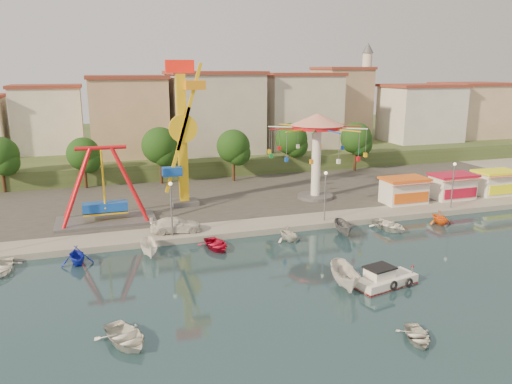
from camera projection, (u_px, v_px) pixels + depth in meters
name	position (u px, v px, depth m)	size (l,w,h in m)	color
ground	(303.00, 285.00, 38.33)	(200.00, 200.00, 0.00)	#15303C
quay_deck	(175.00, 154.00, 95.49)	(200.00, 100.00, 0.60)	#9E998E
asphalt_pad	(213.00, 190.00, 65.88)	(90.00, 28.00, 0.01)	#4C4944
hill_terrace	(171.00, 144.00, 99.82)	(200.00, 60.00, 3.00)	#384C26
pirate_ship_ride	(104.00, 187.00, 51.15)	(10.00, 5.00, 8.00)	#59595E
kamikaze_tower	(184.00, 137.00, 56.80)	(4.16, 3.10, 16.50)	#59595E
wave_swinger	(317.00, 137.00, 59.82)	(11.60, 11.60, 10.40)	#59595E
booth_left	(404.00, 190.00, 59.02)	(5.40, 3.78, 3.08)	white
booth_mid	(452.00, 186.00, 61.09)	(5.40, 3.78, 3.08)	white
booth_right	(496.00, 182.00, 63.05)	(5.40, 3.78, 3.08)	white
lamp_post_1	(171.00, 210.00, 47.19)	(0.14, 0.14, 5.00)	#59595E
lamp_post_2	(325.00, 197.00, 51.98)	(0.14, 0.14, 5.00)	#59595E
lamp_post_3	(453.00, 187.00, 56.77)	(0.14, 0.14, 5.00)	#59595E
tree_0	(0.00, 155.00, 63.36)	(4.60, 4.60, 7.19)	#382314
tree_1	(83.00, 154.00, 65.74)	(4.35, 4.35, 6.80)	#382314
tree_2	(160.00, 146.00, 68.16)	(5.02, 5.02, 7.85)	#382314
tree_3	(233.00, 146.00, 69.91)	(4.68, 4.68, 7.32)	#382314
tree_4	(292.00, 139.00, 75.62)	(4.86, 4.86, 7.60)	#382314
tree_5	(356.00, 138.00, 76.95)	(4.83, 4.83, 7.54)	#382314
building_1	(47.00, 127.00, 77.61)	(12.33, 9.01, 8.63)	silver
building_2	(133.00, 116.00, 81.77)	(11.95, 9.28, 11.23)	tan
building_3	(219.00, 121.00, 83.23)	(12.59, 10.50, 9.20)	beige
building_4	(287.00, 117.00, 90.40)	(10.75, 9.23, 9.24)	beige
building_5	(358.00, 110.00, 92.42)	(12.77, 10.96, 11.21)	tan
building_6	(417.00, 106.00, 94.37)	(8.23, 8.98, 12.36)	silver
building_7	(451.00, 112.00, 102.91)	(11.59, 10.93, 8.76)	beige
minaret	(366.00, 88.00, 95.94)	(2.80, 2.80, 18.00)	silver
cabin_motorboat	(385.00, 280.00, 38.03)	(5.22, 2.93, 1.73)	white
rowboat_a	(125.00, 337.00, 30.07)	(2.91, 4.07, 0.84)	white
rowboat_b	(417.00, 336.00, 30.40)	(2.12, 2.97, 0.62)	beige
skiff	(345.00, 277.00, 37.61)	(1.73, 4.59, 1.77)	silver
van	(176.00, 225.00, 48.69)	(2.01, 4.94, 1.43)	silver
moored_boat_0	(0.00, 268.00, 40.52)	(2.91, 4.08, 0.85)	white
moored_boat_1	(77.00, 255.00, 42.21)	(2.64, 3.06, 1.61)	#1524BC
moored_boat_2	(149.00, 248.00, 44.05)	(1.40, 3.73, 1.44)	white
moored_boat_3	(216.00, 245.00, 45.93)	(2.71, 3.80, 0.79)	#BC0F2F
moored_boat_4	(288.00, 233.00, 47.99)	(2.45, 2.84, 1.50)	silver
moored_boat_5	(344.00, 228.00, 49.78)	(1.35, 3.60, 1.39)	#5E5D63
moored_boat_6	(389.00, 225.00, 51.43)	(3.02, 4.23, 0.88)	white
moored_boat_7	(440.00, 217.00, 53.20)	(2.41, 2.80, 1.47)	orange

